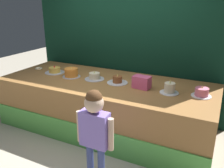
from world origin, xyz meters
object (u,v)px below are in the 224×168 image
object	(u,v)px
donut	(39,68)
cake_far_right	(202,92)
cake_center_left	(94,77)
cake_center_right	(117,80)
pink_box	(142,82)
child_figure	(95,126)
cake_far_left	(55,70)
cake_right	(170,89)
cake_left	(71,73)

from	to	relation	value
donut	cake_far_right	world-z (taller)	cake_far_right
cake_center_left	cake_center_right	bearing A→B (deg)	-0.14
pink_box	cake_center_right	size ratio (longest dim) A/B	0.77
child_figure	cake_center_right	size ratio (longest dim) A/B	3.61
cake_center_left	cake_far_right	distance (m)	1.66
cake_far_left	cake_right	world-z (taller)	cake_right
cake_left	cake_far_right	size ratio (longest dim) A/B	1.14
cake_left	donut	bearing A→B (deg)	172.07
cake_center_left	cake_right	xyz separation A→B (m)	(1.25, -0.07, 0.02)
cake_center_left	cake_right	bearing A→B (deg)	-3.19
cake_center_left	cake_right	world-z (taller)	cake_right
donut	cake_center_right	xyz separation A→B (m)	(1.66, -0.06, 0.03)
cake_left	cake_center_left	size ratio (longest dim) A/B	0.95
cake_left	pink_box	bearing A→B (deg)	0.52
donut	cake_center_right	distance (m)	1.66
cake_center_left	cake_center_right	distance (m)	0.42
cake_center_left	child_figure	bearing A→B (deg)	-59.63
donut	cake_left	size ratio (longest dim) A/B	0.45
cake_left	cake_center_right	distance (m)	0.83
cake_far_left	cake_left	xyz separation A→B (m)	(0.42, -0.07, 0.03)
cake_far_left	cake_center_right	bearing A→B (deg)	-0.57
cake_right	child_figure	bearing A→B (deg)	-113.84
donut	cake_left	xyz separation A→B (m)	(0.83, -0.12, 0.06)
pink_box	cake_far_left	world-z (taller)	pink_box
cake_left	cake_center_right	world-z (taller)	cake_left
cake_center_right	pink_box	bearing A→B (deg)	-6.70
cake_far_left	donut	bearing A→B (deg)	174.07
cake_left	cake_right	size ratio (longest dim) A/B	1.16
cake_right	cake_center_left	bearing A→B (deg)	176.81
cake_left	cake_far_right	xyz separation A→B (m)	(2.08, 0.06, -0.02)
child_figure	donut	size ratio (longest dim) A/B	8.67
cake_center_right	cake_right	xyz separation A→B (m)	(0.83, -0.07, 0.02)
cake_far_left	cake_center_left	xyz separation A→B (m)	(0.83, -0.01, 0.00)
cake_far_left	cake_right	size ratio (longest dim) A/B	1.31
cake_right	cake_center_right	bearing A→B (deg)	175.30
pink_box	cake_center_left	bearing A→B (deg)	176.57
cake_far_left	pink_box	bearing A→B (deg)	-2.11
pink_box	cake_left	xyz separation A→B (m)	(-1.25, -0.01, -0.02)
cake_left	cake_center_left	distance (m)	0.42
cake_center_right	cake_right	bearing A→B (deg)	-4.70
cake_center_left	cake_far_right	xyz separation A→B (m)	(1.66, 0.00, 0.01)
pink_box	donut	bearing A→B (deg)	177.12
child_figure	donut	bearing A→B (deg)	146.70
child_figure	cake_right	distance (m)	1.29
cake_center_right	cake_right	distance (m)	0.83
cake_right	cake_left	bearing A→B (deg)	179.71
donut	cake_center_right	bearing A→B (deg)	-1.92
donut	cake_far_right	xyz separation A→B (m)	(2.91, -0.05, 0.04)
cake_far_left	cake_far_right	size ratio (longest dim) A/B	1.30
pink_box	cake_far_left	size ratio (longest dim) A/B	0.72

